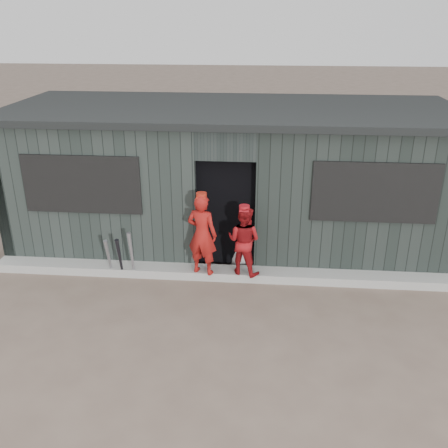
# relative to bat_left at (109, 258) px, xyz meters

# --- Properties ---
(ground) EXTENTS (80.00, 80.00, 0.00)m
(ground) POSITION_rel_bat_left_xyz_m (1.94, -1.64, -0.37)
(ground) COLOR brown
(ground) RESTS_ON ground
(curb) EXTENTS (8.00, 0.36, 0.15)m
(curb) POSITION_rel_bat_left_xyz_m (1.94, 0.18, -0.30)
(curb) COLOR #9F9F9A
(curb) RESTS_ON ground
(bat_left) EXTENTS (0.07, 0.27, 0.75)m
(bat_left) POSITION_rel_bat_left_xyz_m (0.00, 0.00, 0.00)
(bat_left) COLOR gray
(bat_left) RESTS_ON ground
(bat_mid) EXTENTS (0.11, 0.17, 0.87)m
(bat_mid) POSITION_rel_bat_left_xyz_m (0.39, 0.01, 0.06)
(bat_mid) COLOR gray
(bat_mid) RESTS_ON ground
(bat_right) EXTENTS (0.08, 0.24, 0.77)m
(bat_right) POSITION_rel_bat_left_xyz_m (0.20, -0.03, 0.01)
(bat_right) COLOR black
(bat_right) RESTS_ON ground
(player_red_left) EXTENTS (0.58, 0.47, 1.39)m
(player_red_left) POSITION_rel_bat_left_xyz_m (1.59, 0.04, 0.47)
(player_red_left) COLOR #A21713
(player_red_left) RESTS_ON curb
(player_red_right) EXTENTS (0.70, 0.63, 1.18)m
(player_red_right) POSITION_rel_bat_left_xyz_m (2.27, 0.10, 0.37)
(player_red_right) COLOR maroon
(player_red_right) RESTS_ON curb
(player_grey_back) EXTENTS (0.65, 0.57, 1.12)m
(player_grey_back) POSITION_rel_bat_left_xyz_m (2.20, 0.64, 0.19)
(player_grey_back) COLOR #B3B3B3
(player_grey_back) RESTS_ON ground
(dugout) EXTENTS (8.30, 3.30, 2.62)m
(dugout) POSITION_rel_bat_left_xyz_m (1.94, 1.86, 0.91)
(dugout) COLOR black
(dugout) RESTS_ON ground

